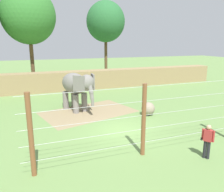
% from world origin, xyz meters
% --- Properties ---
extents(ground_plane, '(120.00, 120.00, 0.00)m').
position_xyz_m(ground_plane, '(0.00, 0.00, 0.00)').
color(ground_plane, '#6B8E4C').
extents(dirt_patch, '(7.78, 6.00, 0.01)m').
position_xyz_m(dirt_patch, '(-0.96, 4.58, 0.00)').
color(dirt_patch, '#937F5B').
rests_on(dirt_patch, ground).
extents(embankment_wall, '(36.00, 1.80, 2.11)m').
position_xyz_m(embankment_wall, '(0.00, 13.43, 1.06)').
color(embankment_wall, '#997F56').
rests_on(embankment_wall, ground).
extents(elephant, '(2.52, 3.89, 3.05)m').
position_xyz_m(elephant, '(-1.71, 5.28, 2.02)').
color(elephant, gray).
rests_on(elephant, ground).
extents(enrichment_ball, '(0.99, 0.99, 0.99)m').
position_xyz_m(enrichment_ball, '(3.03, 2.33, 0.50)').
color(enrichment_ball, gray).
rests_on(enrichment_ball, ground).
extents(cable_fence, '(11.48, 0.21, 3.52)m').
position_xyz_m(cable_fence, '(-0.07, -2.88, 1.77)').
color(cable_fence, brown).
rests_on(cable_fence, ground).
extents(zookeeper, '(0.43, 0.53, 1.67)m').
position_xyz_m(zookeeper, '(2.42, -4.26, 0.93)').
color(zookeeper, '#232328').
rests_on(zookeeper, ground).
extents(tree_left_of_centre, '(6.08, 6.08, 11.41)m').
position_xyz_m(tree_left_of_centre, '(-4.61, 16.68, 8.19)').
color(tree_left_of_centre, brown).
rests_on(tree_left_of_centre, ground).
extents(tree_far_right, '(5.65, 5.65, 11.19)m').
position_xyz_m(tree_far_right, '(6.12, 20.98, 8.20)').
color(tree_far_right, brown).
rests_on(tree_far_right, ground).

